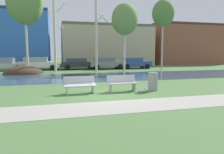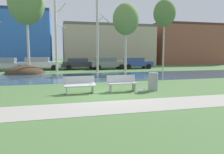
% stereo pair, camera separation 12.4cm
% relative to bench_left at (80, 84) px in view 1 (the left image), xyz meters
% --- Properties ---
extents(ground_plane, '(120.00, 120.00, 0.00)m').
position_rel_bench_left_xyz_m(ground_plane, '(1.13, 9.33, -0.47)').
color(ground_plane, '#4C703D').
extents(paved_path_strip, '(60.00, 1.95, 0.01)m').
position_rel_bench_left_xyz_m(paved_path_strip, '(1.13, -3.04, -0.47)').
color(paved_path_strip, '#9E998E').
rests_on(paved_path_strip, ground).
extents(river_band, '(80.00, 6.75, 0.01)m').
position_rel_bench_left_xyz_m(river_band, '(1.13, 7.02, -0.47)').
color(river_band, '#33516B').
rests_on(river_band, ground).
extents(soil_mound, '(3.75, 3.21, 1.55)m').
position_rel_bench_left_xyz_m(soil_mound, '(-4.27, 11.62, -0.47)').
color(soil_mound, '#423021').
rests_on(soil_mound, ground).
extents(bench_left, '(1.61, 0.60, 0.87)m').
position_rel_bench_left_xyz_m(bench_left, '(0.00, 0.00, 0.00)').
color(bench_left, '#B2B5B7').
rests_on(bench_left, ground).
extents(bench_right, '(1.61, 0.60, 0.87)m').
position_rel_bench_left_xyz_m(bench_right, '(2.26, 0.00, 0.00)').
color(bench_right, '#B2B5B7').
rests_on(bench_right, ground).
extents(trash_bin, '(0.56, 0.56, 0.98)m').
position_rel_bench_left_xyz_m(trash_bin, '(3.98, -0.18, 0.04)').
color(trash_bin, gray).
rests_on(trash_bin, ground).
extents(seagull, '(0.46, 0.17, 0.27)m').
position_rel_bench_left_xyz_m(seagull, '(3.09, -0.65, -0.34)').
color(seagull, white).
rests_on(seagull, ground).
extents(birch_left, '(3.56, 3.56, 9.14)m').
position_rel_bench_left_xyz_m(birch_left, '(-3.99, 12.66, 6.51)').
color(birch_left, beige).
rests_on(birch_left, ground).
extents(birch_center_left, '(1.31, 2.16, 8.61)m').
position_rel_bench_left_xyz_m(birch_center_left, '(-1.18, 12.38, 3.90)').
color(birch_center_left, beige).
rests_on(birch_center_left, ground).
extents(birch_center, '(1.60, 2.32, 8.06)m').
position_rel_bench_left_xyz_m(birch_center, '(3.06, 11.55, 3.63)').
color(birch_center, beige).
rests_on(birch_center, ground).
extents(birch_center_right, '(2.82, 2.82, 7.33)m').
position_rel_bench_left_xyz_m(birch_center_right, '(6.16, 11.55, 5.13)').
color(birch_center_right, beige).
rests_on(birch_center_right, ground).
extents(birch_right, '(2.48, 2.48, 8.30)m').
position_rel_bench_left_xyz_m(birch_right, '(10.72, 11.53, 5.98)').
color(birch_right, beige).
rests_on(birch_right, ground).
extents(parked_van_nearest_silver, '(4.29, 2.01, 1.46)m').
position_rel_bench_left_xyz_m(parked_van_nearest_silver, '(-6.76, 15.49, 0.30)').
color(parked_van_nearest_silver, '#B2B5BC').
rests_on(parked_van_nearest_silver, ground).
extents(parked_sedan_second_white, '(4.68, 2.11, 1.51)m').
position_rel_bench_left_xyz_m(parked_sedan_second_white, '(-3.17, 15.52, 0.33)').
color(parked_sedan_second_white, silver).
rests_on(parked_sedan_second_white, ground).
extents(parked_hatch_third_dark, '(4.37, 2.12, 1.38)m').
position_rel_bench_left_xyz_m(parked_hatch_third_dark, '(1.49, 15.52, 0.27)').
color(parked_hatch_third_dark, '#282B30').
rests_on(parked_hatch_third_dark, ground).
extents(parked_wagon_fourth_grey, '(4.43, 2.05, 1.47)m').
position_rel_bench_left_xyz_m(parked_wagon_fourth_grey, '(4.94, 14.97, 0.31)').
color(parked_wagon_fourth_grey, slate).
rests_on(parked_wagon_fourth_grey, ground).
extents(parked_suv_fifth_blue, '(4.11, 1.98, 1.39)m').
position_rel_bench_left_xyz_m(parked_suv_fifth_blue, '(8.66, 14.96, 0.27)').
color(parked_suv_fifth_blue, '#2D4793').
rests_on(parked_suv_fifth_blue, ground).
extents(building_blue_store, '(12.78, 8.61, 8.08)m').
position_rel_bench_left_xyz_m(building_blue_store, '(-8.44, 24.22, 3.57)').
color(building_blue_store, '#3870C6').
rests_on(building_blue_store, ground).
extents(building_beige_block, '(13.98, 8.82, 6.35)m').
position_rel_bench_left_xyz_m(building_beige_block, '(6.77, 23.90, 2.70)').
color(building_beige_block, '#BCAD8E').
rests_on(building_beige_block, ground).
extents(building_brick_low, '(13.50, 6.92, 7.06)m').
position_rel_bench_left_xyz_m(building_brick_low, '(21.90, 23.76, 3.06)').
color(building_brick_low, brown).
rests_on(building_brick_low, ground).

